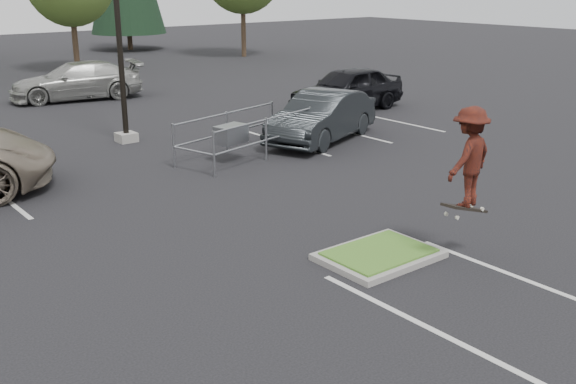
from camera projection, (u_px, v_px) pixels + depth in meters
ground at (379, 258)px, 12.96m from camera, size 120.00×120.00×0.00m
grass_median at (379, 255)px, 12.94m from camera, size 2.20×1.60×0.16m
stall_lines at (165, 196)px, 16.65m from camera, size 22.62×17.60×0.01m
cart_corral at (235, 133)px, 19.77m from camera, size 4.76×2.66×1.28m
skateboarder at (469, 158)px, 12.32m from camera, size 1.31×0.88×2.13m
car_r_charc at (322, 117)px, 22.09m from camera, size 5.21×3.40×1.62m
car_r_black at (348, 89)px, 27.20m from camera, size 5.28×2.37×1.76m
car_far_silver at (78, 81)px, 29.73m from camera, size 6.00×3.40×1.64m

